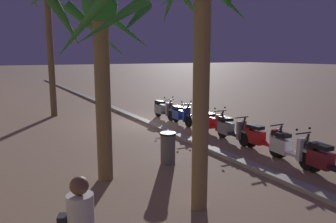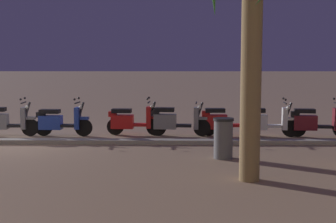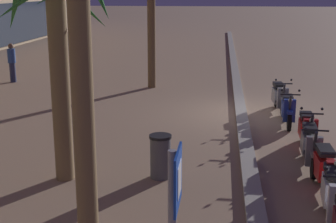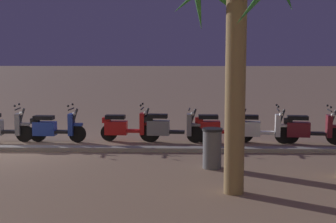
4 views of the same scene
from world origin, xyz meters
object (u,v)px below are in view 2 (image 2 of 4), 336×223
Objects in this scene: scooter_maroon_tail_end at (315,122)px; scooter_red_mid_rear at (131,121)px; scooter_grey_last_in_row at (175,121)px; scooter_blue_lead_nearest at (59,121)px; scooter_red_far_back at (225,121)px; scooter_grey_second_in_line at (5,121)px; scooter_white_mid_centre at (265,121)px; litter_bin at (223,138)px.

scooter_red_mid_rear is at bearing -3.35° from scooter_maroon_tail_end.
scooter_blue_lead_nearest reaches higher than scooter_grey_last_in_row.
scooter_grey_second_in_line reaches higher than scooter_red_far_back.
scooter_red_far_back is at bearing -177.79° from scooter_grey_last_in_row.
scooter_maroon_tail_end is 1.03× the size of scooter_blue_lead_nearest.
scooter_white_mid_centre is 6.23m from scooter_blue_lead_nearest.
scooter_red_far_back reaches higher than litter_bin.
litter_bin is (-2.48, 3.46, 0.04)m from scooter_red_mid_rear.
scooter_grey_last_in_row is at bearing -1.29° from scooter_white_mid_centre.
scooter_grey_second_in_line is at bearing 4.16° from scooter_red_mid_rear.
scooter_white_mid_centre is 1.19m from scooter_red_far_back.
scooter_red_mid_rear is 3.81m from scooter_grey_second_in_line.
scooter_grey_last_in_row is at bearing -71.17° from litter_bin.
scooter_red_mid_rear is 4.26m from litter_bin.
scooter_red_far_back and scooter_grey_last_in_row have the same top height.
scooter_maroon_tail_end is 1.04× the size of scooter_grey_second_in_line.
scooter_blue_lead_nearest is at bearing -0.86° from scooter_maroon_tail_end.
litter_bin is at bearing 63.88° from scooter_white_mid_centre.
scooter_white_mid_centre is 1.02× the size of scooter_red_mid_rear.
scooter_grey_last_in_row is at bearing -2.34° from scooter_maroon_tail_end.
scooter_grey_second_in_line is at bearing 1.56° from scooter_red_far_back.
scooter_red_far_back is 1.94× the size of litter_bin.
scooter_white_mid_centre is (1.47, -0.11, 0.00)m from scooter_maroon_tail_end.
scooter_grey_last_in_row is at bearing 2.21° from scooter_red_far_back.
litter_bin is (1.59, 3.25, 0.03)m from scooter_white_mid_centre.
litter_bin is (-6.28, 3.19, 0.02)m from scooter_grey_second_in_line.
scooter_grey_second_in_line is at bearing -0.29° from scooter_maroon_tail_end.
scooter_grey_last_in_row is at bearing 173.53° from scooter_red_mid_rear.
scooter_maroon_tail_end reaches higher than scooter_grey_last_in_row.
scooter_red_far_back is 1.05× the size of scooter_red_mid_rear.
scooter_maroon_tail_end is 7.71m from scooter_blue_lead_nearest.
scooter_grey_last_in_row is 1.36m from scooter_red_mid_rear.
scooter_grey_last_in_row is 5.15m from scooter_grey_second_in_line.
scooter_grey_last_in_row is 1.07× the size of scooter_grey_second_in_line.
scooter_grey_second_in_line is at bearing -26.92° from litter_bin.
scooter_red_mid_rear is (1.35, -0.15, -0.02)m from scooter_grey_last_in_row.
scooter_white_mid_centre and scooter_red_mid_rear have the same top height.
litter_bin is at bearing 83.07° from scooter_red_far_back.
scooter_red_mid_rear is at bearing -175.84° from scooter_grey_second_in_line.
scooter_grey_second_in_line reaches higher than scooter_grey_last_in_row.
scooter_red_mid_rear is 0.99× the size of scooter_blue_lead_nearest.
scooter_maroon_tail_end is 0.97× the size of scooter_grey_last_in_row.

